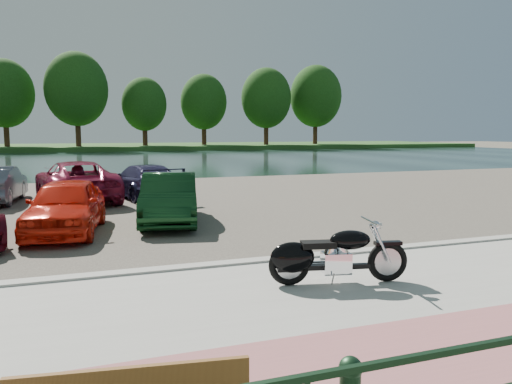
{
  "coord_description": "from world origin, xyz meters",
  "views": [
    {
      "loc": [
        -3.36,
        -6.78,
        2.57
      ],
      "look_at": [
        0.76,
        4.65,
        1.1
      ],
      "focal_mm": 35.0,
      "sensor_mm": 36.0,
      "label": 1
    }
  ],
  "objects": [
    {
      "name": "ground",
      "position": [
        0.0,
        0.0,
        0.0
      ],
      "size": [
        200.0,
        200.0,
        0.0
      ],
      "primitive_type": "plane",
      "color": "#595447",
      "rests_on": "ground"
    },
    {
      "name": "promenade",
      "position": [
        0.0,
        -1.0,
        0.05
      ],
      "size": [
        60.0,
        6.0,
        0.1
      ],
      "primitive_type": "cube",
      "color": "#A4A29A",
      "rests_on": "ground"
    },
    {
      "name": "pink_path",
      "position": [
        0.0,
        -2.5,
        0.1
      ],
      "size": [
        60.0,
        2.0,
        0.01
      ],
      "primitive_type": "cube",
      "color": "#A25B5F",
      "rests_on": "promenade"
    },
    {
      "name": "kerb",
      "position": [
        0.0,
        2.0,
        0.07
      ],
      "size": [
        60.0,
        0.3,
        0.14
      ],
      "primitive_type": "cube",
      "color": "#A4A29A",
      "rests_on": "ground"
    },
    {
      "name": "parking_lot",
      "position": [
        0.0,
        11.0,
        0.02
      ],
      "size": [
        60.0,
        18.0,
        0.04
      ],
      "primitive_type": "cube",
      "color": "#48413A",
      "rests_on": "ground"
    },
    {
      "name": "river",
      "position": [
        0.0,
        40.0,
        0.0
      ],
      "size": [
        120.0,
        40.0,
        0.0
      ],
      "primitive_type": "cube",
      "color": "#192E2A",
      "rests_on": "ground"
    },
    {
      "name": "far_bank",
      "position": [
        0.0,
        72.0,
        0.3
      ],
      "size": [
        120.0,
        24.0,
        0.6
      ],
      "primitive_type": "cube",
      "color": "#25491A",
      "rests_on": "ground"
    },
    {
      "name": "far_trees",
      "position": [
        4.36,
        65.79,
        7.49
      ],
      "size": [
        70.25,
        10.68,
        12.52
      ],
      "color": "#3B1F15",
      "rests_on": "far_bank"
    },
    {
      "name": "motorcycle",
      "position": [
        0.39,
        0.28,
        0.56
      ],
      "size": [
        2.3,
        0.89,
        1.05
      ],
      "rotation": [
        0.0,
        0.0,
        -0.22
      ],
      "color": "black",
      "rests_on": "promenade"
    },
    {
      "name": "car_4",
      "position": [
        -3.66,
        6.41,
        0.73
      ],
      "size": [
        2.25,
        4.24,
        1.37
      ],
      "primitive_type": "imported",
      "rotation": [
        0.0,
        0.0,
        -0.16
      ],
      "color": "red",
      "rests_on": "parking_lot"
    },
    {
      "name": "car_5",
      "position": [
        -0.97,
        6.99,
        0.73
      ],
      "size": [
        2.25,
        4.37,
        1.37
      ],
      "primitive_type": "imported",
      "rotation": [
        0.0,
        0.0,
        -0.2
      ],
      "color": "black",
      "rests_on": "parking_lot"
    },
    {
      "name": "car_10",
      "position": [
        -3.41,
        12.49,
        0.78
      ],
      "size": [
        3.21,
        5.62,
        1.48
      ],
      "primitive_type": "imported",
      "rotation": [
        0.0,
        0.0,
        3.29
      ],
      "color": "maroon",
      "rests_on": "parking_lot"
    },
    {
      "name": "car_11",
      "position": [
        -0.96,
        12.61,
        0.69
      ],
      "size": [
        2.69,
        4.75,
        1.3
      ],
      "primitive_type": "imported",
      "rotation": [
        0.0,
        0.0,
        3.34
      ],
      "color": "#2A274C",
      "rests_on": "parking_lot"
    }
  ]
}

